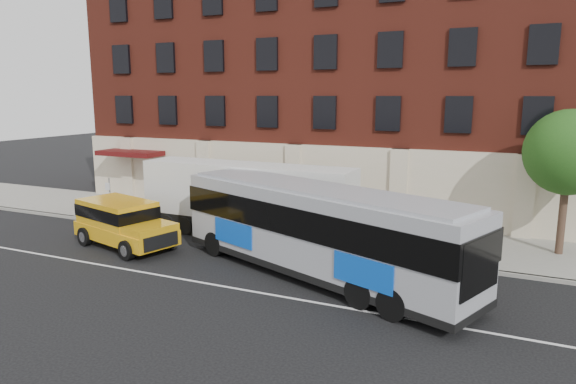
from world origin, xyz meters
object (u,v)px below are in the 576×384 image
at_px(sign_pole, 109,197).
at_px(street_tree, 570,156).
at_px(yellow_suv, 122,221).
at_px(city_bus, 317,228).
at_px(shipping_container, 247,201).

relative_size(sign_pole, street_tree, 0.40).
relative_size(street_tree, yellow_suv, 1.08).
xyz_separation_m(city_bus, shipping_container, (-5.24, 3.98, -0.17)).
height_order(sign_pole, shipping_container, shipping_container).
height_order(sign_pole, street_tree, street_tree).
xyz_separation_m(sign_pole, city_bus, (13.35, -3.30, 0.50)).
height_order(sign_pole, city_bus, city_bus).
bearing_deg(sign_pole, city_bus, -13.87).
distance_m(street_tree, city_bus, 11.21).
xyz_separation_m(city_bus, yellow_suv, (-9.68, 0.14, -0.73)).
relative_size(sign_pole, yellow_suv, 0.44).
bearing_deg(street_tree, yellow_suv, -160.53).
height_order(yellow_suv, shipping_container, shipping_container).
relative_size(sign_pole, shipping_container, 0.23).
bearing_deg(city_bus, yellow_suv, 179.18).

